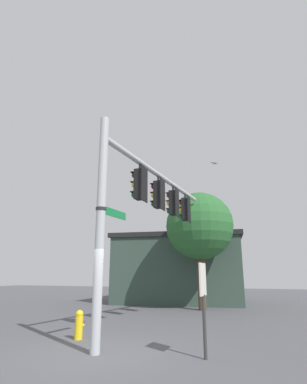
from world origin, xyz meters
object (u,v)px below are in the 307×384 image
traffic_light_arm_end (185,209)px  historical_marker (203,294)px  fire_hydrant (79,324)px  traffic_light_nearest_pole (139,184)px  traffic_light_mid_inner (158,195)px  traffic_light_mid_outer (173,203)px  street_name_sign (109,212)px  bird_flying (215,163)px

traffic_light_arm_end → historical_marker: 7.55m
fire_hydrant → traffic_light_nearest_pole: bearing=-62.2°
traffic_light_nearest_pole → traffic_light_mid_inner: size_ratio=1.00×
traffic_light_mid_outer → historical_marker: (-4.83, -2.20, -3.44)m
traffic_light_nearest_pole → historical_marker: (-1.72, -2.44, -3.44)m
traffic_light_mid_inner → historical_marker: bearing=-144.7°
traffic_light_nearest_pole → traffic_light_mid_outer: 3.12m
fire_hydrant → street_name_sign: bearing=-125.1°
traffic_light_nearest_pole → traffic_light_mid_outer: same height
bird_flying → fire_hydrant: (-6.40, 3.26, -6.89)m
street_name_sign → fire_hydrant: bearing=54.9°
traffic_light_mid_outer → traffic_light_arm_end: (1.55, -0.12, 0.00)m
bird_flying → fire_hydrant: 9.95m
traffic_light_mid_inner → street_name_sign: (-3.37, 0.24, -1.28)m
historical_marker → fire_hydrant: bearing=77.2°
traffic_light_nearest_pole → bird_flying: bearing=-17.0°
traffic_light_nearest_pole → fire_hydrant: (-0.81, 1.55, -4.43)m
street_name_sign → traffic_light_mid_outer: bearing=-4.1°
traffic_light_mid_inner → historical_marker: (-3.28, -2.32, -3.44)m
traffic_light_mid_outer → traffic_light_nearest_pole: bearing=175.7°
traffic_light_nearest_pole → street_name_sign: bearing=176.3°
traffic_light_mid_outer → street_name_sign: (-4.93, 0.35, -1.28)m
street_name_sign → fire_hydrant: size_ratio=1.75×
traffic_light_mid_inner → traffic_light_arm_end: 3.12m
traffic_light_nearest_pole → traffic_light_arm_end: 4.68m
traffic_light_mid_outer → historical_marker: 6.33m
bird_flying → fire_hydrant: size_ratio=0.42×
traffic_light_arm_end → historical_marker: (-6.39, -2.09, -3.44)m
traffic_light_mid_inner → fire_hydrant: bearing=144.9°
traffic_light_mid_inner → fire_hydrant: (-2.37, 1.66, -4.43)m
bird_flying → traffic_light_arm_end: bearing=124.1°
street_name_sign → bird_flying: (7.41, -1.83, 3.74)m
traffic_light_nearest_pole → street_name_sign: 2.23m
traffic_light_arm_end → bird_flying: bearing=-55.9°
traffic_light_arm_end → fire_hydrant: 7.30m
traffic_light_arm_end → bird_flying: (0.92, -1.36, 2.46)m
street_name_sign → historical_marker: size_ratio=0.68×
traffic_light_mid_inner → street_name_sign: size_ratio=0.91×
traffic_light_nearest_pole → street_name_sign: traffic_light_nearest_pole is taller
traffic_light_nearest_pole → fire_hydrant: 4.76m
street_name_sign → historical_marker: (0.10, -2.56, -2.16)m
traffic_light_arm_end → street_name_sign: bearing=175.8°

